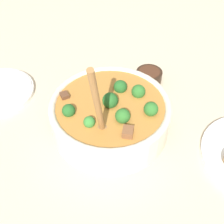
# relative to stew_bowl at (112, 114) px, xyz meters

# --- Properties ---
(ground_plane) EXTENTS (4.00, 4.00, 0.00)m
(ground_plane) POSITION_rel_stew_bowl_xyz_m (0.00, -0.00, -0.05)
(ground_plane) COLOR #C6B293
(stew_bowl) EXTENTS (0.27, 0.27, 0.27)m
(stew_bowl) POSITION_rel_stew_bowl_xyz_m (0.00, 0.00, 0.00)
(stew_bowl) COLOR beige
(stew_bowl) RESTS_ON ground_plane
(condiment_bowl) EXTENTS (0.07, 0.07, 0.03)m
(condiment_bowl) POSITION_rel_stew_bowl_xyz_m (-0.11, -0.18, -0.03)
(condiment_bowl) COLOR black
(condiment_bowl) RESTS_ON ground_plane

